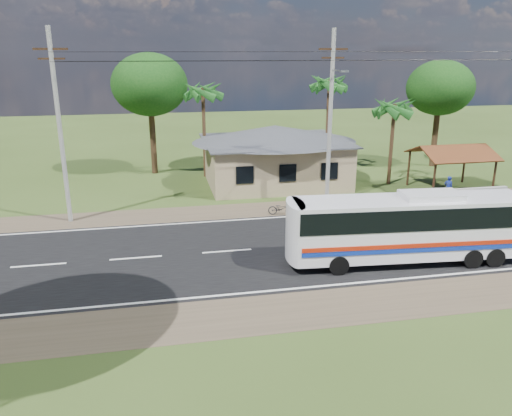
{
  "coord_description": "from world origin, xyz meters",
  "views": [
    {
      "loc": [
        -7.59,
        -23.25,
        9.73
      ],
      "look_at": [
        -2.8,
        1.0,
        1.9
      ],
      "focal_mm": 35.0,
      "sensor_mm": 36.0,
      "label": 1
    }
  ],
  "objects_px": {
    "coach_bus": "(410,223)",
    "person": "(448,187)",
    "motorcycle": "(281,208)",
    "waiting_shed": "(452,153)"
  },
  "relations": [
    {
      "from": "motorcycle",
      "to": "person",
      "type": "distance_m",
      "value": 12.23
    },
    {
      "from": "motorcycle",
      "to": "person",
      "type": "height_order",
      "value": "person"
    },
    {
      "from": "coach_bus",
      "to": "person",
      "type": "bearing_deg",
      "value": 54.58
    },
    {
      "from": "motorcycle",
      "to": "person",
      "type": "relative_size",
      "value": 1.04
    },
    {
      "from": "motorcycle",
      "to": "waiting_shed",
      "type": "bearing_deg",
      "value": -56.16
    },
    {
      "from": "motorcycle",
      "to": "person",
      "type": "bearing_deg",
      "value": -63.52
    },
    {
      "from": "coach_bus",
      "to": "motorcycle",
      "type": "relative_size",
      "value": 6.93
    },
    {
      "from": "coach_bus",
      "to": "person",
      "type": "relative_size",
      "value": 7.22
    },
    {
      "from": "waiting_shed",
      "to": "coach_bus",
      "type": "bearing_deg",
      "value": -128.79
    },
    {
      "from": "person",
      "to": "waiting_shed",
      "type": "bearing_deg",
      "value": -105.4
    }
  ]
}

